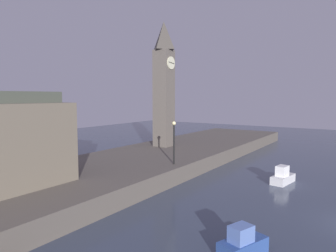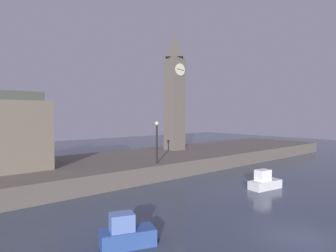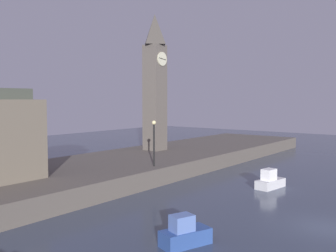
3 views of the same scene
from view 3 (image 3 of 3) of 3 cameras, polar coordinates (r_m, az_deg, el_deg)
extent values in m
plane|color=#384256|center=(24.03, 22.79, -13.92)|extent=(120.00, 120.00, 0.00)
cube|color=#5B544C|center=(34.59, -11.41, -6.94)|extent=(70.00, 12.00, 1.50)
cube|color=#5B544C|center=(43.30, -1.98, 4.21)|extent=(2.01, 2.01, 11.85)
cylinder|color=beige|center=(42.87, -0.88, 9.99)|extent=(1.53, 0.12, 1.53)
cube|color=black|center=(42.82, -0.81, 10.00)|extent=(1.22, 0.04, 0.20)
pyramid|color=#403A35|center=(44.00, -2.01, 14.20)|extent=(2.21, 2.21, 3.41)
cylinder|color=black|center=(32.86, -2.11, -2.93)|extent=(0.16, 0.16, 3.60)
sphere|color=#F2E099|center=(32.68, -2.11, 0.52)|extent=(0.36, 0.36, 0.36)
cube|color=#2D4C93|center=(19.82, 2.63, -16.27)|extent=(2.79, 1.94, 0.81)
cube|color=#5B7AC1|center=(19.32, 2.10, -14.28)|extent=(1.30, 1.13, 0.81)
cone|color=#2D4C93|center=(20.80, 4.72, -15.17)|extent=(1.33, 1.33, 0.64)
cube|color=silver|center=(32.76, 15.04, -8.31)|extent=(2.99, 1.60, 0.71)
cube|color=white|center=(32.29, 14.84, -7.02)|extent=(1.28, 0.99, 0.91)
cone|color=silver|center=(34.05, 15.98, -7.80)|extent=(1.21, 1.21, 0.71)
camera|label=1|loc=(5.71, -42.61, 7.55)|focal=33.67mm
camera|label=2|loc=(7.96, 44.03, -4.80)|focal=31.60mm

